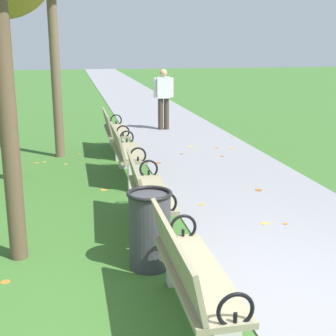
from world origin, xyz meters
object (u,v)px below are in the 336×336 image
(park_bench_2, at_px, (147,192))
(park_bench_3, at_px, (126,152))
(trash_bin, at_px, (150,229))
(park_bench_4, at_px, (114,131))
(park_bench_1, at_px, (191,274))
(pedestrian_walking, at_px, (163,96))

(park_bench_2, bearing_deg, park_bench_3, 90.00)
(park_bench_2, height_order, park_bench_3, same)
(park_bench_2, distance_m, trash_bin, 1.09)
(park_bench_3, bearing_deg, park_bench_4, 90.00)
(park_bench_1, height_order, park_bench_4, same)
(trash_bin, bearing_deg, pedestrian_walking, 78.00)
(park_bench_1, distance_m, park_bench_4, 6.76)
(park_bench_1, distance_m, trash_bin, 1.20)
(park_bench_3, relative_size, pedestrian_walking, 0.99)
(park_bench_1, distance_m, park_bench_2, 2.27)
(park_bench_3, distance_m, trash_bin, 3.46)
(park_bench_1, distance_m, park_bench_3, 4.64)
(park_bench_1, xyz_separation_m, pedestrian_walking, (1.57, 9.28, 0.44))
(park_bench_1, height_order, pedestrian_walking, pedestrian_walking)
(park_bench_4, relative_size, trash_bin, 1.91)
(park_bench_1, xyz_separation_m, park_bench_4, (0.00, 6.76, 0.00))
(park_bench_2, relative_size, park_bench_3, 1.01)
(park_bench_4, height_order, trash_bin, park_bench_4)
(pedestrian_walking, bearing_deg, park_bench_3, -108.74)
(park_bench_3, height_order, trash_bin, park_bench_3)
(park_bench_4, distance_m, trash_bin, 5.58)
(park_bench_1, relative_size, park_bench_4, 1.00)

